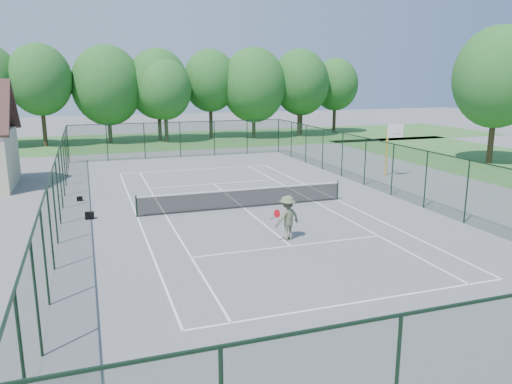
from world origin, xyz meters
The scene contains 11 objects.
ground centered at (0.00, 0.00, 0.00)m, with size 140.00×140.00×0.00m, color slate.
grass_far centered at (0.00, 30.00, 0.01)m, with size 80.00×16.00×0.01m, color #407733.
court_lines centered at (0.00, 0.00, 0.00)m, with size 11.05×23.85×0.01m.
tennis_net centered at (0.00, 0.00, 0.58)m, with size 11.08×0.08×1.10m.
fence_enclosure centered at (0.00, 0.00, 1.56)m, with size 18.05×36.05×3.02m.
tree_line_far centered at (0.00, 30.00, 5.99)m, with size 39.40×6.40×9.70m.
basketball_goal centered at (12.09, 4.84, 2.57)m, with size 1.20×1.43×3.65m.
tree_side centered at (22.75, 7.01, 6.69)m, with size 6.70×6.70×10.61m.
sports_bag_a centered at (-7.70, 0.43, 0.17)m, with size 0.43×0.26×0.35m, color black.
sports_bag_b centered at (-8.17, 4.43, 0.12)m, with size 0.31×0.19×0.24m, color black.
tennis_player centered at (0.18, -5.54, 0.95)m, with size 1.83×1.07×1.90m.
Camera 1 is at (-7.58, -24.20, 6.72)m, focal length 35.00 mm.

